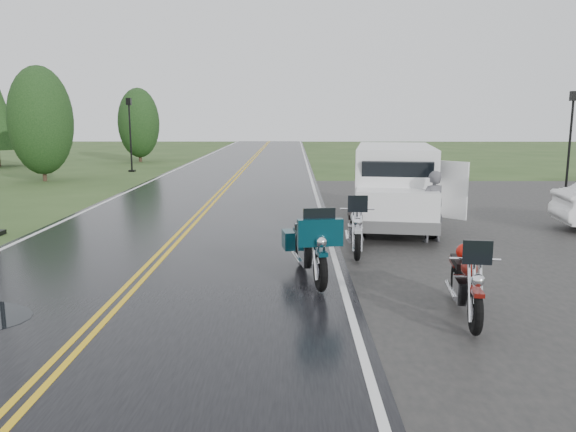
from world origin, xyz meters
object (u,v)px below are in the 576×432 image
at_px(motorcycle_red, 477,294).
at_px(lamp_post_far_right, 570,141).
at_px(motorcycle_teal, 321,254).
at_px(motorcycle_silver, 357,232).
at_px(van_white, 361,193).
at_px(lamp_post_far_left, 130,135).
at_px(person_at_van, 432,208).

xyz_separation_m(motorcycle_red, lamp_post_far_right, (8.94, 16.05, 1.41)).
height_order(motorcycle_teal, motorcycle_silver, motorcycle_teal).
relative_size(motorcycle_teal, motorcycle_silver, 1.08).
relative_size(motorcycle_silver, van_white, 0.39).
height_order(van_white, lamp_post_far_left, lamp_post_far_left).
bearing_deg(lamp_post_far_right, motorcycle_silver, -130.11).
bearing_deg(motorcycle_silver, lamp_post_far_right, 53.39).
height_order(motorcycle_red, lamp_post_far_left, lamp_post_far_left).
relative_size(motorcycle_red, motorcycle_teal, 0.89).
height_order(motorcycle_red, motorcycle_silver, motorcycle_silver).
xyz_separation_m(person_at_van, lamp_post_far_left, (-12.37, 17.83, 1.18)).
bearing_deg(motorcycle_red, lamp_post_far_left, 123.38).
distance_m(motorcycle_red, lamp_post_far_left, 26.50).
distance_m(motorcycle_teal, van_white, 4.86).
xyz_separation_m(motorcycle_red, van_white, (-0.80, 6.61, 0.49)).
bearing_deg(motorcycle_teal, motorcycle_silver, 58.14).
xyz_separation_m(motorcycle_red, lamp_post_far_left, (-11.52, 23.82, 1.40)).
relative_size(van_white, person_at_van, 3.33).
distance_m(motorcycle_teal, person_at_van, 4.99).
height_order(lamp_post_far_left, lamp_post_far_right, lamp_post_far_right).
relative_size(person_at_van, lamp_post_far_left, 0.43).
bearing_deg(lamp_post_far_left, lamp_post_far_right, -20.80).
xyz_separation_m(lamp_post_far_left, lamp_post_far_right, (20.46, -7.77, 0.01)).
distance_m(motorcycle_silver, person_at_van, 2.81).
relative_size(motorcycle_red, person_at_van, 1.26).
bearing_deg(motorcycle_silver, motorcycle_teal, -108.86).
xyz_separation_m(motorcycle_teal, motorcycle_silver, (0.87, 2.12, -0.05)).
relative_size(motorcycle_silver, lamp_post_far_right, 0.55).
height_order(motorcycle_red, person_at_van, person_at_van).
distance_m(person_at_van, lamp_post_far_left, 21.73).
bearing_deg(van_white, lamp_post_far_right, 52.52).
bearing_deg(person_at_van, lamp_post_far_right, -151.74).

